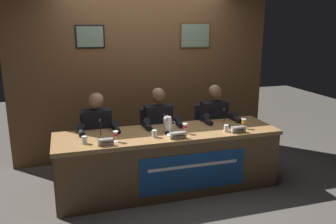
% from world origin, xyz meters
% --- Properties ---
extents(ground_plane, '(12.00, 12.00, 0.00)m').
position_xyz_m(ground_plane, '(0.00, 0.00, 0.00)').
color(ground_plane, '#4C4742').
extents(wall_back_panelled, '(3.95, 0.14, 2.60)m').
position_xyz_m(wall_back_panelled, '(0.00, 1.24, 1.30)').
color(wall_back_panelled, brown).
rests_on(wall_back_panelled, ground_plane).
extents(conference_table, '(2.75, 0.77, 0.75)m').
position_xyz_m(conference_table, '(0.00, -0.10, 0.50)').
color(conference_table, olive).
rests_on(conference_table, ground_plane).
extents(chair_left, '(0.44, 0.45, 0.89)m').
position_xyz_m(chair_left, '(-0.82, 0.57, 0.43)').
color(chair_left, black).
rests_on(chair_left, ground_plane).
extents(panelist_left, '(0.51, 0.48, 1.21)m').
position_xyz_m(panelist_left, '(-0.82, 0.37, 0.70)').
color(panelist_left, black).
rests_on(panelist_left, ground_plane).
extents(nameplate_left, '(0.17, 0.06, 0.08)m').
position_xyz_m(nameplate_left, '(-0.79, -0.28, 0.79)').
color(nameplate_left, white).
rests_on(nameplate_left, conference_table).
extents(juice_glass_left, '(0.06, 0.06, 0.12)m').
position_xyz_m(juice_glass_left, '(-0.67, -0.18, 0.83)').
color(juice_glass_left, white).
rests_on(juice_glass_left, conference_table).
extents(water_cup_left, '(0.06, 0.06, 0.08)m').
position_xyz_m(water_cup_left, '(-1.01, -0.15, 0.78)').
color(water_cup_left, silver).
rests_on(water_cup_left, conference_table).
extents(microphone_left, '(0.06, 0.17, 0.22)m').
position_xyz_m(microphone_left, '(-0.82, -0.05, 0.82)').
color(microphone_left, black).
rests_on(microphone_left, conference_table).
extents(chair_center, '(0.44, 0.45, 0.89)m').
position_xyz_m(chair_center, '(0.00, 0.57, 0.43)').
color(chair_center, black).
rests_on(chair_center, ground_plane).
extents(panelist_center, '(0.51, 0.48, 1.21)m').
position_xyz_m(panelist_center, '(0.00, 0.37, 0.70)').
color(panelist_center, black).
rests_on(panelist_center, ground_plane).
extents(nameplate_center, '(0.20, 0.06, 0.08)m').
position_xyz_m(nameplate_center, '(0.04, -0.28, 0.79)').
color(nameplate_center, white).
rests_on(nameplate_center, conference_table).
extents(juice_glass_center, '(0.06, 0.06, 0.12)m').
position_xyz_m(juice_glass_center, '(0.18, -0.12, 0.83)').
color(juice_glass_center, white).
rests_on(juice_glass_center, conference_table).
extents(water_cup_center, '(0.06, 0.06, 0.08)m').
position_xyz_m(water_cup_center, '(-0.21, -0.16, 0.78)').
color(water_cup_center, silver).
rests_on(water_cup_center, conference_table).
extents(microphone_center, '(0.06, 0.17, 0.22)m').
position_xyz_m(microphone_center, '(-0.03, -0.03, 0.82)').
color(microphone_center, black).
rests_on(microphone_center, conference_table).
extents(chair_right, '(0.44, 0.45, 0.89)m').
position_xyz_m(chair_right, '(0.82, 0.57, 0.43)').
color(chair_right, black).
rests_on(chair_right, ground_plane).
extents(panelist_right, '(0.51, 0.48, 1.21)m').
position_xyz_m(panelist_right, '(0.82, 0.37, 0.70)').
color(panelist_right, black).
rests_on(panelist_right, ground_plane).
extents(nameplate_right, '(0.19, 0.06, 0.08)m').
position_xyz_m(nameplate_right, '(0.81, -0.28, 0.79)').
color(nameplate_right, white).
rests_on(nameplate_right, conference_table).
extents(juice_glass_right, '(0.06, 0.06, 0.12)m').
position_xyz_m(juice_glass_right, '(0.95, -0.14, 0.83)').
color(juice_glass_right, white).
rests_on(juice_glass_right, conference_table).
extents(water_cup_right, '(0.06, 0.06, 0.08)m').
position_xyz_m(water_cup_right, '(0.69, -0.20, 0.78)').
color(water_cup_right, silver).
rests_on(water_cup_right, conference_table).
extents(microphone_right, '(0.06, 0.17, 0.22)m').
position_xyz_m(microphone_right, '(0.80, 0.02, 0.82)').
color(microphone_right, black).
rests_on(microphone_right, conference_table).
extents(water_pitcher_central, '(0.15, 0.10, 0.21)m').
position_xyz_m(water_pitcher_central, '(-0.00, 0.00, 0.84)').
color(water_pitcher_central, silver).
rests_on(water_pitcher_central, conference_table).
extents(document_stack_center, '(0.24, 0.19, 0.01)m').
position_xyz_m(document_stack_center, '(0.06, -0.13, 0.75)').
color(document_stack_center, white).
rests_on(document_stack_center, conference_table).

